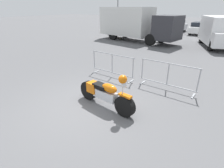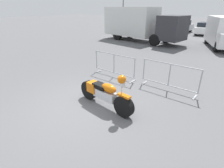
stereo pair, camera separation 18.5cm
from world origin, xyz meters
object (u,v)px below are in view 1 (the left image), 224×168
(motorcycle, at_px, (105,93))
(box_truck, at_px, (134,23))
(parked_car_silver, at_px, (176,26))
(parked_car_yellow, at_px, (121,23))
(crowd_barrier_far, at_px, (168,76))
(parked_car_maroon, at_px, (156,25))
(parked_car_white, at_px, (199,28))
(pedestrian, at_px, (145,29))
(crowd_barrier_near, at_px, (112,65))
(delivery_van, at_px, (219,31))
(parked_car_tan, at_px, (135,24))
(street_lamp, at_px, (118,1))

(motorcycle, height_order, box_truck, box_truck)
(parked_car_silver, bearing_deg, parked_car_yellow, 90.85)
(crowd_barrier_far, height_order, box_truck, box_truck)
(parked_car_maroon, xyz_separation_m, parked_car_white, (5.51, -0.40, -0.08))
(parked_car_maroon, bearing_deg, box_truck, -170.13)
(parked_car_maroon, height_order, pedestrian, pedestrian)
(crowd_barrier_near, height_order, delivery_van, delivery_van)
(crowd_barrier_near, height_order, parked_car_white, parked_car_white)
(parked_car_yellow, bearing_deg, crowd_barrier_far, -141.35)
(parked_car_yellow, distance_m, parked_car_white, 11.02)
(delivery_van, relative_size, pedestrian, 3.17)
(crowd_barrier_near, relative_size, crowd_barrier_far, 1.00)
(parked_car_tan, bearing_deg, crowd_barrier_far, -146.82)
(delivery_van, bearing_deg, pedestrian, -118.37)
(crowd_barrier_far, relative_size, street_lamp, 0.40)
(motorcycle, xyz_separation_m, box_truck, (-4.71, 11.49, 1.15))
(pedestrian, bearing_deg, parked_car_silver, 142.34)
(parked_car_yellow, xyz_separation_m, parked_car_maroon, (5.51, -0.02, 0.05))
(crowd_barrier_near, bearing_deg, delivery_van, 71.39)
(delivery_van, xyz_separation_m, pedestrian, (-6.80, 1.17, -0.32))
(parked_car_maroon, bearing_deg, parked_car_yellow, 93.69)
(motorcycle, distance_m, parked_car_maroon, 20.97)
(delivery_van, relative_size, parked_car_maroon, 1.17)
(parked_car_maroon, xyz_separation_m, parked_car_silver, (2.75, -0.42, -0.02))
(parked_car_white, bearing_deg, crowd_barrier_far, -171.61)
(parked_car_yellow, bearing_deg, parked_car_maroon, -86.31)
(box_truck, bearing_deg, parked_car_silver, 87.87)
(parked_car_maroon, relative_size, pedestrian, 2.71)
(delivery_van, xyz_separation_m, parked_car_silver, (-5.08, 7.10, -0.50))
(parked_car_tan, distance_m, street_lamp, 4.14)
(motorcycle, bearing_deg, parked_car_tan, 122.54)
(parked_car_yellow, bearing_deg, street_lamp, -153.23)
(motorcycle, relative_size, parked_car_silver, 0.50)
(crowd_barrier_far, height_order, parked_car_silver, parked_car_silver)
(delivery_van, bearing_deg, parked_car_white, 179.46)
(crowd_barrier_far, distance_m, parked_car_white, 17.49)
(crowd_barrier_far, bearing_deg, delivery_van, 84.75)
(box_truck, xyz_separation_m, pedestrian, (0.12, 2.35, -0.72))
(crowd_barrier_near, xyz_separation_m, crowd_barrier_far, (2.52, 0.00, 0.00))
(motorcycle, xyz_separation_m, parked_car_yellow, (-11.13, 20.22, 0.24))
(pedestrian, bearing_deg, box_truck, -24.42)
(crowd_barrier_far, relative_size, parked_car_white, 0.55)
(delivery_van, distance_m, parked_car_white, 7.51)
(box_truck, height_order, street_lamp, street_lamp)
(crowd_barrier_far, relative_size, parked_car_silver, 0.51)
(motorcycle, xyz_separation_m, pedestrian, (-4.59, 13.85, 0.44))
(motorcycle, relative_size, street_lamp, 0.39)
(parked_car_tan, bearing_deg, parked_car_yellow, 80.14)
(box_truck, height_order, parked_car_tan, box_truck)
(motorcycle, bearing_deg, box_truck, 121.61)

